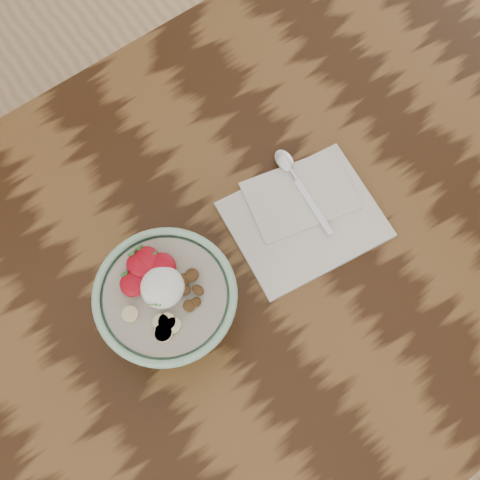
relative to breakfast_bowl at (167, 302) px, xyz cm
name	(u,v)px	position (x,y,z in cm)	size (l,w,h in cm)	color
table	(214,297)	(8.06, 0.90, -16.21)	(160.00, 90.00, 75.00)	black
breakfast_bowl	(167,302)	(0.00, 0.00, 0.00)	(20.09, 20.09, 13.68)	#8FC09E
napkin	(304,215)	(26.25, 1.16, -6.32)	(25.30, 21.88, 1.42)	silver
spoon	(292,172)	(28.88, 7.92, -5.13)	(3.98, 16.94, 0.88)	silver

